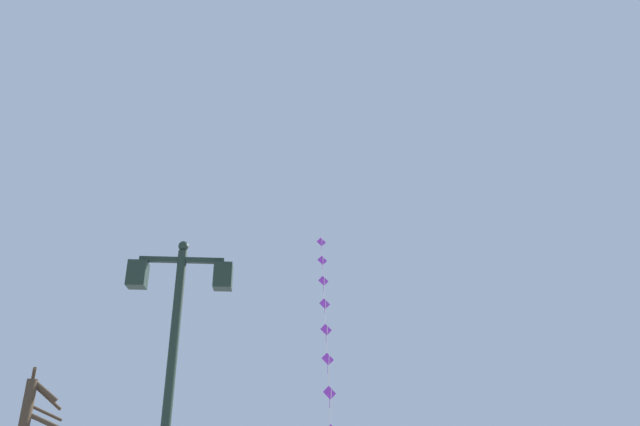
{
  "coord_description": "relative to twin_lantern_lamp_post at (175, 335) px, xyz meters",
  "views": [
    {
      "loc": [
        -0.56,
        -0.54,
        1.71
      ],
      "look_at": [
        0.55,
        13.58,
        7.74
      ],
      "focal_mm": 32.15,
      "sensor_mm": 36.0,
      "label": 1
    }
  ],
  "objects": [
    {
      "name": "kite_train",
      "position": [
        3.59,
        15.16,
        3.25
      ],
      "size": [
        0.74,
        9.4,
        12.28
      ],
      "color": "brown",
      "rests_on": "ground_plane"
    },
    {
      "name": "twin_lantern_lamp_post",
      "position": [
        0.0,
        0.0,
        0.0
      ],
      "size": [
        1.58,
        0.28,
        4.83
      ],
      "color": "#1E2D23",
      "rests_on": "ground_plane"
    }
  ]
}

